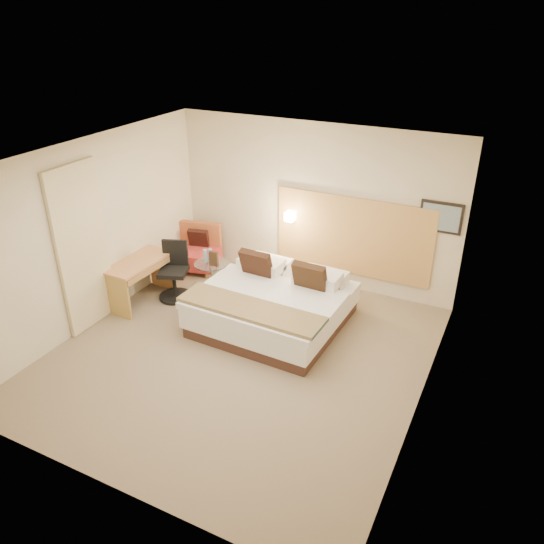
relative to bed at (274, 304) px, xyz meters
The scene contains 20 objects.
floor 0.99m from the bed, 93.26° to the right, with size 4.80×5.00×0.02m, color #7C6A54.
ceiling 2.56m from the bed, 93.26° to the right, with size 4.80×5.00×0.02m, color silver.
wall_back 1.88m from the bed, 91.94° to the left, with size 4.80×0.02×2.70m, color beige.
wall_front 3.60m from the bed, 90.89° to the right, with size 4.80×0.02×2.70m, color beige.
wall_left 2.83m from the bed, 159.21° to the right, with size 0.02×5.00×2.70m, color beige.
wall_right 2.74m from the bed, 21.65° to the right, with size 0.02×5.00×2.70m, color beige.
headboard_panel 1.78m from the bed, 67.15° to the left, with size 2.60×0.04×1.30m, color tan.
art_frame 2.76m from the bed, 38.15° to the left, with size 0.62×0.03×0.47m, color black.
art_canvas 2.75m from the bed, 37.78° to the left, with size 0.54×0.01×0.39m, color gray.
lamp_arm 1.75m from the bed, 105.19° to the left, with size 0.02×0.02×0.12m, color silver.
lamp_shade 1.70m from the bed, 105.80° to the left, with size 0.15×0.15×0.15m, color #FFEDC6.
curtain 2.83m from the bed, 153.84° to the right, with size 0.06×0.90×2.42m, color beige.
bottle_a 1.44m from the bed, 167.96° to the left, with size 0.06×0.06×0.22m, color #83B3CB.
bottle_b 1.40m from the bed, 165.06° to the left, with size 0.06×0.06×0.22m, color #7C90C1.
menu_folder 1.26m from the bed, 168.13° to the left, with size 0.14×0.05×0.24m, color #342415.
bed is the anchor object (origin of this frame).
lounge_chair 2.31m from the bed, 152.68° to the left, with size 0.89×0.82×0.80m.
side_table 1.29m from the bed, 167.15° to the left, with size 0.58×0.58×0.60m.
desk 2.21m from the bed, behind, with size 0.56×1.16×0.72m.
desk_chair 1.79m from the bed, behind, with size 0.68×0.68×0.94m.
Camera 1 is at (3.03, -5.13, 4.31)m, focal length 35.00 mm.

